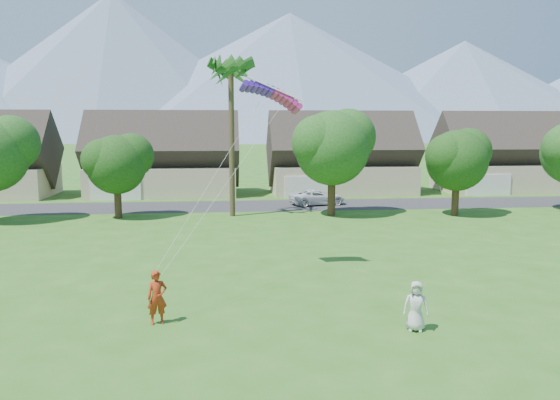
{
  "coord_description": "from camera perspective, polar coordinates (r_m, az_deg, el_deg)",
  "views": [
    {
      "loc": [
        -2.53,
        -15.14,
        7.26
      ],
      "look_at": [
        0.0,
        10.0,
        3.8
      ],
      "focal_mm": 35.0,
      "sensor_mm": 36.0,
      "label": 1
    }
  ],
  "objects": [
    {
      "name": "watcher",
      "position": [
        20.3,
        14.02,
        -10.7
      ],
      "size": [
        1.01,
        0.8,
        1.81
      ],
      "primitive_type": "imported",
      "rotation": [
        0.0,
        0.0,
        -0.29
      ],
      "color": "silver",
      "rests_on": "ground"
    },
    {
      "name": "houses_row",
      "position": [
        58.34,
        -2.76,
        4.04
      ],
      "size": [
        72.75,
        8.19,
        8.86
      ],
      "color": "beige",
      "rests_on": "ground"
    },
    {
      "name": "street",
      "position": [
        49.74,
        -2.76,
        -0.59
      ],
      "size": [
        90.0,
        7.0,
        0.01
      ],
      "primitive_type": "cube",
      "color": "#2D2D30",
      "rests_on": "ground"
    },
    {
      "name": "parafoil_kite",
      "position": [
        26.87,
        -0.8,
        11.13
      ],
      "size": [
        3.08,
        1.1,
        0.5
      ],
      "rotation": [
        0.0,
        0.0,
        0.07
      ],
      "color": "#4918B4",
      "rests_on": "ground"
    },
    {
      "name": "mountain_ridge",
      "position": [
        276.31,
        -3.11,
        12.32
      ],
      "size": [
        540.0,
        240.0,
        70.0
      ],
      "color": "slate",
      "rests_on": "ground"
    },
    {
      "name": "fan_palm",
      "position": [
        43.88,
        -5.17,
        13.71
      ],
      "size": [
        3.0,
        3.0,
        13.8
      ],
      "color": "#4C3D26",
      "rests_on": "ground"
    },
    {
      "name": "kite_flyer",
      "position": [
        20.82,
        -12.72,
        -9.9
      ],
      "size": [
        0.84,
        0.66,
        2.0
      ],
      "primitive_type": "imported",
      "rotation": [
        0.0,
        0.0,
        0.28
      ],
      "color": "#A92F13",
      "rests_on": "ground"
    },
    {
      "name": "parked_car",
      "position": [
        50.28,
        3.94,
        0.3
      ],
      "size": [
        5.55,
        3.56,
        1.42
      ],
      "primitive_type": "imported",
      "rotation": [
        0.0,
        0.0,
        1.82
      ],
      "color": "silver",
      "rests_on": "ground"
    },
    {
      "name": "ground",
      "position": [
        16.98,
        3.54,
        -17.53
      ],
      "size": [
        500.0,
        500.0,
        0.0
      ],
      "primitive_type": "plane",
      "color": "#2D6019",
      "rests_on": "ground"
    },
    {
      "name": "tree_row",
      "position": [
        43.15,
        -3.9,
        4.63
      ],
      "size": [
        62.27,
        6.67,
        8.45
      ],
      "color": "#47301C",
      "rests_on": "ground"
    }
  ]
}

